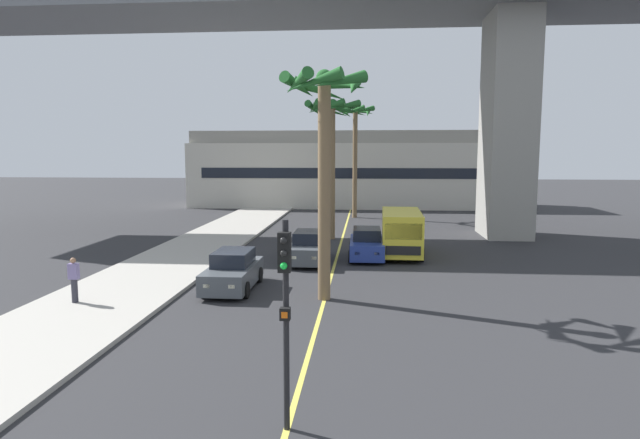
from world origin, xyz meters
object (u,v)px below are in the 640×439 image
palm_tree_near_median (355,128)px  pedestrian_mid_block (74,279)px  car_queue_second (309,248)px  delivery_van (401,232)px  palm_tree_far_median (332,122)px  car_queue_third (367,245)px  palm_tree_mid_median (324,125)px  car_queue_front (233,272)px  traffic_light_median_near (286,297)px

palm_tree_near_median → pedestrian_mid_block: bearing=-108.8°
palm_tree_near_median → car_queue_second: bearing=-95.6°
delivery_van → palm_tree_far_median: 8.92m
car_queue_second → delivery_van: bearing=25.3°
car_queue_third → palm_tree_mid_median: (-1.58, -8.11, 5.73)m
car_queue_third → palm_tree_far_median: palm_tree_far_median is taller
delivery_van → palm_tree_far_median: bearing=127.8°
car_queue_front → car_queue_third: same height
traffic_light_median_near → car_queue_third: bearing=85.0°
delivery_van → palm_tree_near_median: 18.14m
palm_tree_near_median → palm_tree_mid_median: size_ratio=1.11×
palm_tree_far_median → pedestrian_mid_block: (-8.16, -15.93, -6.32)m
car_queue_second → car_queue_third: same height
palm_tree_mid_median → car_queue_third: bearing=78.9°
car_queue_second → traffic_light_median_near: bearing=-85.4°
car_queue_front → car_queue_third: (5.34, 6.92, 0.00)m
car_queue_third → palm_tree_near_median: bearing=93.3°
car_queue_second → car_queue_third: size_ratio=0.99×
car_queue_front → palm_tree_far_median: size_ratio=0.47×
traffic_light_median_near → palm_tree_mid_median: bearing=90.2°
car_queue_third → palm_tree_mid_median: 10.05m
car_queue_third → palm_tree_mid_median: bearing=-101.1°
traffic_light_median_near → palm_tree_mid_median: 10.40m
car_queue_front → car_queue_second: size_ratio=1.00×
palm_tree_mid_median → delivery_van: bearing=69.3°
delivery_van → traffic_light_median_near: 19.09m
palm_tree_near_median → palm_tree_mid_median: palm_tree_near_median is taller
palm_tree_mid_median → traffic_light_median_near: bearing=-89.8°
car_queue_second → palm_tree_mid_median: 8.99m
pedestrian_mid_block → traffic_light_median_near: bearing=-42.2°
palm_tree_mid_median → palm_tree_far_median: palm_tree_far_median is taller
car_queue_third → traffic_light_median_near: (-1.55, -17.81, 1.99)m
palm_tree_far_median → palm_tree_mid_median: bearing=-87.5°
delivery_van → car_queue_third: bearing=-153.3°
car_queue_third → palm_tree_near_median: 19.00m
delivery_van → traffic_light_median_near: (-3.38, -18.73, 1.43)m
car_queue_third → palm_tree_mid_median: size_ratio=0.49×
palm_tree_mid_median → palm_tree_far_median: (-0.62, 14.22, 0.87)m
car_queue_second → palm_tree_mid_median: palm_tree_mid_median is taller
palm_tree_near_median → palm_tree_far_median: palm_tree_near_median is taller
delivery_van → pedestrian_mid_block: 16.24m
traffic_light_median_near → palm_tree_near_median: palm_tree_near_median is taller
pedestrian_mid_block → palm_tree_mid_median: bearing=11.0°
delivery_van → palm_tree_near_median: palm_tree_near_median is taller
traffic_light_median_near → palm_tree_mid_median: (-0.03, 9.71, 3.74)m
delivery_van → palm_tree_far_median: (-4.03, 5.20, 6.03)m
palm_tree_near_median → palm_tree_mid_median: 25.85m
car_queue_second → pedestrian_mid_block: (-7.47, -8.51, 0.28)m
palm_tree_mid_median → palm_tree_far_median: size_ratio=0.96×
traffic_light_median_near → palm_tree_far_median: (-0.65, 23.93, 4.60)m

